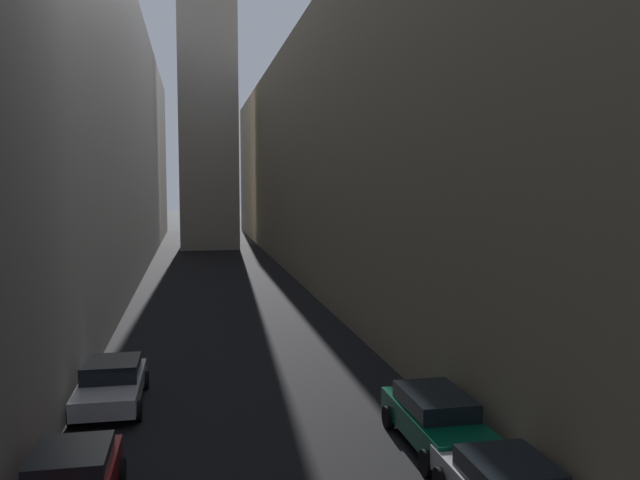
# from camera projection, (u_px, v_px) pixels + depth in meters

# --- Properties ---
(ground_plane) EXTENTS (264.00, 264.00, 0.00)m
(ground_plane) POSITION_uv_depth(u_px,v_px,m) (222.00, 290.00, 42.28)
(ground_plane) COLOR black
(building_block_left) EXTENTS (15.12, 108.00, 20.60)m
(building_block_left) POSITION_uv_depth(u_px,v_px,m) (11.00, 131.00, 40.81)
(building_block_left) COLOR slate
(building_block_left) RESTS_ON ground
(building_block_right) EXTENTS (10.09, 108.00, 18.05)m
(building_block_right) POSITION_uv_depth(u_px,v_px,m) (369.00, 155.00, 45.51)
(building_block_right) COLOR gray
(building_block_right) RESTS_ON ground
(parked_car_left_far) EXTENTS (2.06, 4.47, 1.40)m
(parked_car_left_far) POSITION_uv_depth(u_px,v_px,m) (111.00, 383.00, 20.12)
(parked_car_left_far) COLOR #B7B7BC
(parked_car_left_far) RESTS_ON ground
(parked_car_right_far) EXTENTS (1.92, 4.48, 1.45)m
(parked_car_right_far) POSITION_uv_depth(u_px,v_px,m) (436.00, 418.00, 16.91)
(parked_car_right_far) COLOR #05472D
(parked_car_right_far) RESTS_ON ground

